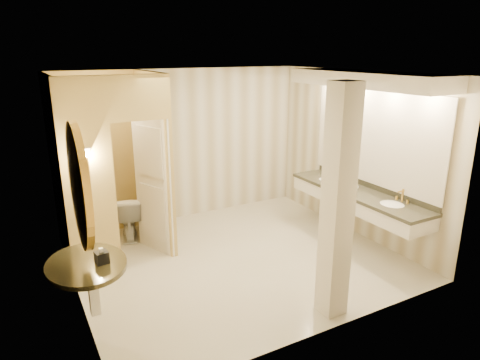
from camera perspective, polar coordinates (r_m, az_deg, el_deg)
The scene contains 16 objects.
floor at distance 6.53m, azimuth -0.40°, elevation -10.38°, with size 4.50×4.50×0.00m, color beige.
ceiling at distance 5.81m, azimuth -0.46°, elevation 14.01°, with size 4.50×4.50×0.00m, color white.
wall_back at distance 7.80m, azimuth -7.44°, elevation 4.60°, with size 4.50×0.02×2.70m, color beige.
wall_front at distance 4.46m, azimuth 11.89°, elevation -5.08°, with size 4.50×0.02×2.70m, color beige.
wall_left at distance 5.39m, azimuth -22.00°, elevation -2.12°, with size 0.02×4.00×2.70m, color beige.
wall_right at distance 7.33m, azimuth 15.26°, elevation 3.36°, with size 0.02×4.00×2.70m, color beige.
toilet_closet at distance 6.50m, azimuth -13.32°, elevation 2.11°, with size 1.50×1.55×2.70m.
wall_sconce at distance 5.74m, azimuth -19.78°, elevation 3.20°, with size 0.14×0.14×0.42m.
vanity at distance 6.81m, azimuth 16.10°, elevation 4.69°, with size 0.75×2.76×2.09m.
console_shelf at distance 4.63m, azimuth -20.20°, elevation -5.07°, with size 1.02×1.02×1.96m.
pillar at distance 4.88m, azimuth 12.88°, elevation -3.22°, with size 0.28×0.28×2.70m, color silver.
tissue_box at distance 4.72m, azimuth -17.96°, elevation -9.78°, with size 0.13×0.13×0.13m, color black.
toilet at distance 7.31m, azimuth -14.72°, elevation -4.78°, with size 0.41×0.71×0.73m, color white.
soap_bottle_a at distance 6.93m, azimuth 15.03°, elevation -0.84°, with size 0.07×0.07×0.15m, color beige.
soap_bottle_b at distance 7.04m, azimuth 15.21°, elevation -0.78°, with size 0.08×0.08×0.10m, color silver.
soap_bottle_c at distance 7.16m, azimuth 13.99°, elevation 0.01°, with size 0.08×0.08×0.20m, color #C6B28C.
Camera 1 is at (-2.75, -5.11, 2.99)m, focal length 32.00 mm.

